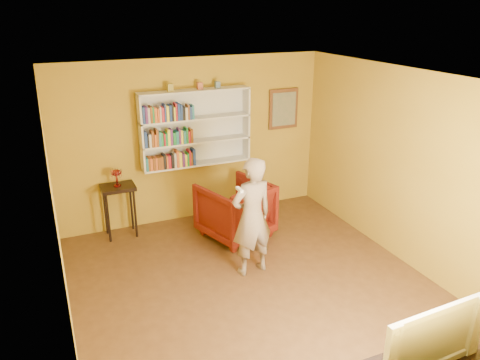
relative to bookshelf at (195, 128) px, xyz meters
name	(u,v)px	position (x,y,z in m)	size (l,w,h in m)	color
room_shell	(258,219)	(0.00, -2.41, -0.58)	(5.30, 5.80, 2.88)	#4C3018
bookshelf	(195,128)	(0.00, 0.00, 0.00)	(1.80, 0.29, 1.23)	silver
books_row_lower	(171,160)	(-0.44, -0.11, -0.47)	(0.81, 0.19, 0.27)	#237281
books_row_middle	(168,138)	(-0.48, -0.11, -0.09)	(0.77, 0.18, 0.27)	navy
books_row_upper	(168,113)	(-0.46, -0.11, 0.30)	(0.81, 0.19, 0.27)	navy
ornament_left	(170,88)	(-0.39, -0.06, 0.68)	(0.08, 0.08, 0.12)	olive
ornament_centre	(200,86)	(0.09, -0.06, 0.68)	(0.08, 0.08, 0.11)	#A85438
ornament_right	(217,85)	(0.38, -0.06, 0.67)	(0.08, 0.08, 0.10)	slate
framed_painting	(283,109)	(1.65, 0.05, 0.16)	(0.55, 0.05, 0.70)	#573118
console_table	(118,195)	(-1.32, -0.16, -0.90)	(0.52, 0.39, 0.84)	black
ruby_lustre	(116,174)	(-1.32, -0.16, -0.56)	(0.17, 0.17, 0.27)	maroon
armchair	(235,210)	(0.34, -0.88, -1.15)	(0.96, 0.98, 0.89)	#4E0905
person	(252,217)	(0.13, -1.96, -0.77)	(0.60, 0.40, 1.65)	#7F6D5D
game_remote	(239,190)	(-0.17, -2.23, -0.23)	(0.04, 0.15, 0.04)	white
television	(425,332)	(0.53, -4.66, -0.76)	(1.09, 0.14, 0.63)	black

